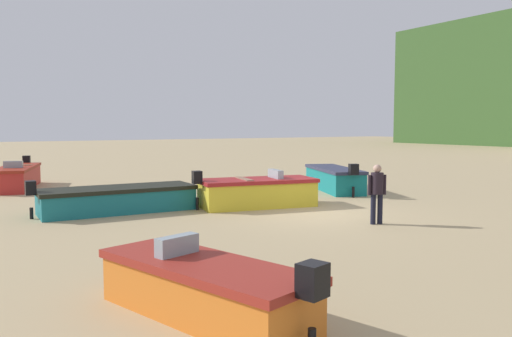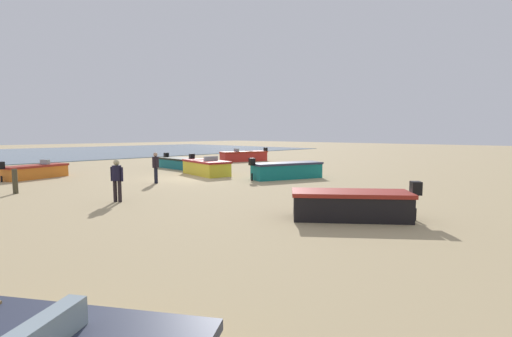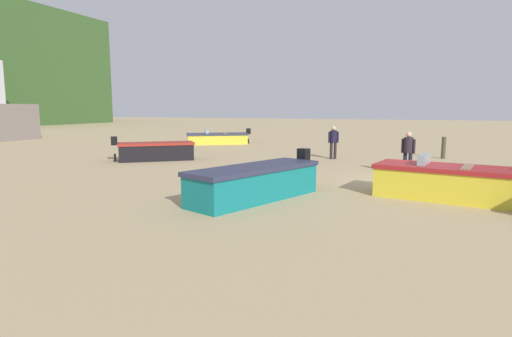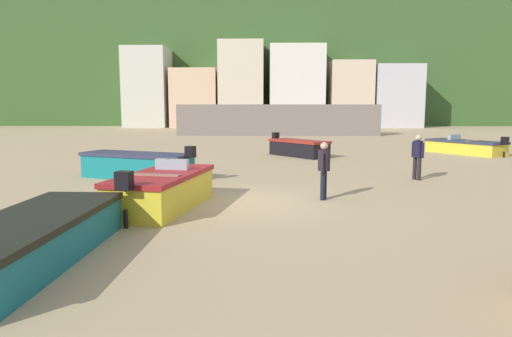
% 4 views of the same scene
% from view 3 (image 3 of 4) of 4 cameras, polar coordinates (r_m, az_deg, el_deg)
% --- Properties ---
extents(ground_plane, '(160.00, 160.00, 0.00)m').
position_cam_3_polar(ground_plane, '(15.05, 20.85, -1.92)').
color(ground_plane, tan).
extents(boat_yellow_0, '(3.58, 4.37, 1.07)m').
position_cam_3_polar(boat_yellow_0, '(29.60, -5.24, 4.06)').
color(boat_yellow_0, gold).
rests_on(boat_yellow_0, ground).
extents(boat_yellow_1, '(2.27, 4.18, 1.24)m').
position_cam_3_polar(boat_yellow_1, '(12.80, 24.47, -1.67)').
color(boat_yellow_1, gold).
rests_on(boat_yellow_1, ground).
extents(boat_black_2, '(3.19, 3.56, 1.18)m').
position_cam_3_polar(boat_black_2, '(20.86, -13.35, 2.29)').
color(boat_black_2, black).
rests_on(boat_black_2, ground).
extents(boat_teal_3, '(4.46, 2.73, 1.25)m').
position_cam_3_polar(boat_teal_3, '(11.59, -0.08, -1.88)').
color(boat_teal_3, '#127073').
rests_on(boat_teal_3, ground).
extents(mooring_post_near_water, '(0.21, 0.21, 1.08)m').
position_cam_3_polar(mooring_post_near_water, '(22.97, 23.97, 2.58)').
color(mooring_post_near_water, '#423C2D').
rests_on(mooring_post_near_water, ground).
extents(beach_walker_foreground, '(0.43, 0.53, 1.62)m').
position_cam_3_polar(beach_walker_foreground, '(16.97, 19.83, 2.46)').
color(beach_walker_foreground, black).
rests_on(beach_walker_foreground, ground).
extents(beach_walker_distant, '(0.46, 0.51, 1.62)m').
position_cam_3_polar(beach_walker_distant, '(21.12, 10.40, 3.85)').
color(beach_walker_distant, black).
rests_on(beach_walker_distant, ground).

